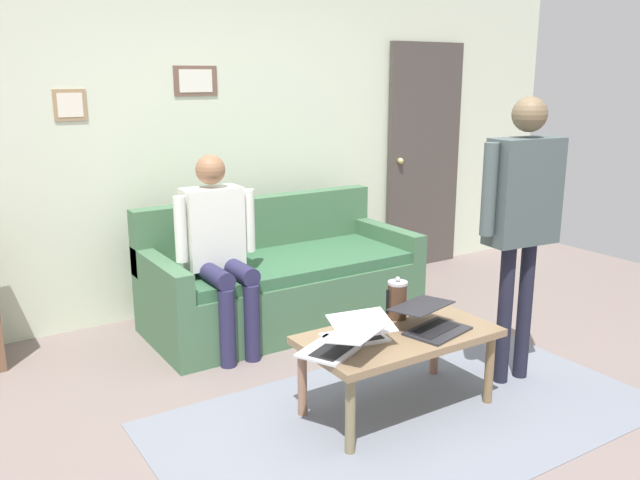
{
  "coord_description": "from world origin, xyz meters",
  "views": [
    {
      "loc": [
        2.08,
        2.51,
        1.77
      ],
      "look_at": [
        -0.02,
        -0.75,
        0.8
      ],
      "focal_mm": 37.19,
      "sensor_mm": 36.0,
      "label": 1
    }
  ],
  "objects_px": {
    "laptop_left": "(432,322)",
    "person_standing": "(523,205)",
    "laptop_center": "(357,332)",
    "laptop_right": "(339,344)",
    "coffee_table": "(399,342)",
    "couch": "(281,281)",
    "interior_door": "(424,158)",
    "french_press": "(397,300)",
    "person_seated": "(218,242)"
  },
  "relations": [
    {
      "from": "laptop_left",
      "to": "person_standing",
      "type": "height_order",
      "value": "person_standing"
    },
    {
      "from": "laptop_center",
      "to": "laptop_right",
      "type": "xyz_separation_m",
      "value": [
        0.16,
        0.08,
        0.0
      ]
    },
    {
      "from": "person_standing",
      "to": "coffee_table",
      "type": "bearing_deg",
      "value": -5.96
    },
    {
      "from": "couch",
      "to": "laptop_center",
      "type": "distance_m",
      "value": 1.52
    },
    {
      "from": "interior_door",
      "to": "french_press",
      "type": "xyz_separation_m",
      "value": [
        1.85,
        1.91,
        -0.47
      ]
    },
    {
      "from": "laptop_left",
      "to": "laptop_right",
      "type": "bearing_deg",
      "value": -2.28
    },
    {
      "from": "coffee_table",
      "to": "person_seated",
      "type": "xyz_separation_m",
      "value": [
        0.45,
        -1.27,
        0.34
      ]
    },
    {
      "from": "coffee_table",
      "to": "person_seated",
      "type": "height_order",
      "value": "person_seated"
    },
    {
      "from": "laptop_center",
      "to": "person_standing",
      "type": "xyz_separation_m",
      "value": [
        -1.05,
        0.12,
        0.58
      ]
    },
    {
      "from": "coffee_table",
      "to": "laptop_center",
      "type": "bearing_deg",
      "value": -7.71
    },
    {
      "from": "coffee_table",
      "to": "french_press",
      "type": "xyz_separation_m",
      "value": [
        -0.13,
        -0.18,
        0.16
      ]
    },
    {
      "from": "coffee_table",
      "to": "laptop_right",
      "type": "relative_size",
      "value": 2.25
    },
    {
      "from": "french_press",
      "to": "person_seated",
      "type": "relative_size",
      "value": 0.19
    },
    {
      "from": "couch",
      "to": "person_seated",
      "type": "distance_m",
      "value": 0.75
    },
    {
      "from": "person_standing",
      "to": "french_press",
      "type": "bearing_deg",
      "value": -21.22
    },
    {
      "from": "laptop_left",
      "to": "laptop_center",
      "type": "bearing_deg",
      "value": -13.36
    },
    {
      "from": "couch",
      "to": "laptop_left",
      "type": "height_order",
      "value": "couch"
    },
    {
      "from": "laptop_center",
      "to": "laptop_right",
      "type": "distance_m",
      "value": 0.18
    },
    {
      "from": "coffee_table",
      "to": "laptop_left",
      "type": "bearing_deg",
      "value": 158.85
    },
    {
      "from": "couch",
      "to": "laptop_right",
      "type": "xyz_separation_m",
      "value": [
        0.54,
        1.54,
        0.18
      ]
    },
    {
      "from": "coffee_table",
      "to": "laptop_center",
      "type": "relative_size",
      "value": 2.91
    },
    {
      "from": "couch",
      "to": "french_press",
      "type": "distance_m",
      "value": 1.34
    },
    {
      "from": "laptop_left",
      "to": "person_seated",
      "type": "height_order",
      "value": "person_seated"
    },
    {
      "from": "laptop_left",
      "to": "laptop_right",
      "type": "xyz_separation_m",
      "value": [
        0.58,
        -0.02,
        0.0
      ]
    },
    {
      "from": "couch",
      "to": "person_seated",
      "type": "relative_size",
      "value": 1.52
    },
    {
      "from": "couch",
      "to": "person_seated",
      "type": "xyz_separation_m",
      "value": [
        0.58,
        0.23,
        0.42
      ]
    },
    {
      "from": "laptop_left",
      "to": "person_seated",
      "type": "distance_m",
      "value": 1.49
    },
    {
      "from": "coffee_table",
      "to": "laptop_center",
      "type": "distance_m",
      "value": 0.27
    },
    {
      "from": "interior_door",
      "to": "couch",
      "type": "distance_m",
      "value": 2.08
    },
    {
      "from": "couch",
      "to": "laptop_right",
      "type": "distance_m",
      "value": 1.64
    },
    {
      "from": "laptop_center",
      "to": "person_seated",
      "type": "relative_size",
      "value": 0.28
    },
    {
      "from": "laptop_left",
      "to": "french_press",
      "type": "xyz_separation_m",
      "value": [
        0.04,
        -0.24,
        0.06
      ]
    },
    {
      "from": "laptop_center",
      "to": "person_standing",
      "type": "relative_size",
      "value": 0.22
    },
    {
      "from": "interior_door",
      "to": "laptop_left",
      "type": "bearing_deg",
      "value": 49.87
    },
    {
      "from": "interior_door",
      "to": "laptop_center",
      "type": "bearing_deg",
      "value": 42.58
    },
    {
      "from": "laptop_right",
      "to": "person_seated",
      "type": "distance_m",
      "value": 1.33
    },
    {
      "from": "interior_door",
      "to": "person_standing",
      "type": "xyz_separation_m",
      "value": [
        1.18,
        2.17,
        0.04
      ]
    },
    {
      "from": "laptop_right",
      "to": "interior_door",
      "type": "bearing_deg",
      "value": -138.4
    },
    {
      "from": "couch",
      "to": "coffee_table",
      "type": "height_order",
      "value": "couch"
    },
    {
      "from": "laptop_center",
      "to": "french_press",
      "type": "relative_size",
      "value": 1.48
    },
    {
      "from": "person_standing",
      "to": "laptop_left",
      "type": "bearing_deg",
      "value": -1.62
    },
    {
      "from": "interior_door",
      "to": "person_seated",
      "type": "distance_m",
      "value": 2.59
    },
    {
      "from": "person_standing",
      "to": "person_seated",
      "type": "relative_size",
      "value": 1.29
    },
    {
      "from": "laptop_right",
      "to": "person_standing",
      "type": "xyz_separation_m",
      "value": [
        -1.21,
        0.04,
        0.57
      ]
    },
    {
      "from": "laptop_center",
      "to": "person_seated",
      "type": "bearing_deg",
      "value": -80.58
    },
    {
      "from": "couch",
      "to": "laptop_center",
      "type": "height_order",
      "value": "couch"
    },
    {
      "from": "laptop_right",
      "to": "person_seated",
      "type": "bearing_deg",
      "value": -88.19
    },
    {
      "from": "laptop_center",
      "to": "french_press",
      "type": "distance_m",
      "value": 0.41
    },
    {
      "from": "coffee_table",
      "to": "laptop_left",
      "type": "height_order",
      "value": "laptop_left"
    },
    {
      "from": "interior_door",
      "to": "laptop_left",
      "type": "relative_size",
      "value": 5.02
    }
  ]
}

